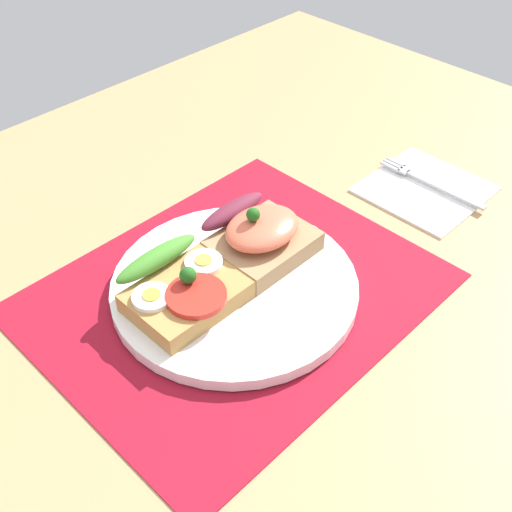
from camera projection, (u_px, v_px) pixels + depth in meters
ground_plane at (235, 305)px, 65.20cm from camera, size 120.00×90.00×3.20cm
placemat at (235, 292)px, 64.04cm from camera, size 37.62×30.80×0.30cm
plate at (235, 287)px, 63.51cm from camera, size 24.27×24.27×1.29cm
sandwich_egg_tomato at (183, 288)px, 60.26cm from camera, size 10.70×9.87×4.21cm
sandwich_salmon at (259, 235)px, 65.11cm from camera, size 9.90×9.49×5.85cm
napkin at (425, 188)px, 77.02cm from camera, size 13.16×12.93×0.60cm
fork at (428, 182)px, 77.29cm from camera, size 1.62×14.14×0.32cm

